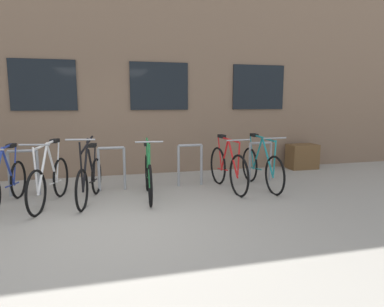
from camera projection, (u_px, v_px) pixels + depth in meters
name	position (u px, v px, depth m)	size (l,w,h in m)	color
ground_plane	(110.00, 226.00, 4.53)	(42.00, 42.00, 0.00)	#9E998E
storefront_building	(102.00, 45.00, 10.11)	(28.00, 6.36, 6.62)	#7A604C
bike_rack	(112.00, 164.00, 6.30)	(6.51, 0.05, 0.82)	gray
bicycle_white	(50.00, 181.00, 5.44)	(0.53, 1.68, 1.06)	black
bicycle_black	(90.00, 179.00, 5.64)	(0.49, 1.59, 1.11)	black
bicycle_teal	(261.00, 167.00, 6.56)	(0.44, 1.80, 1.04)	black
bicycle_blue	(5.00, 184.00, 5.34)	(0.44, 1.70, 1.01)	black
bicycle_green	(148.00, 176.00, 5.88)	(0.44, 1.69, 1.05)	black
bicycle_red	(228.00, 168.00, 6.40)	(0.44, 1.73, 1.03)	black
planter_box	(302.00, 156.00, 8.36)	(0.70, 0.44, 0.60)	brown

